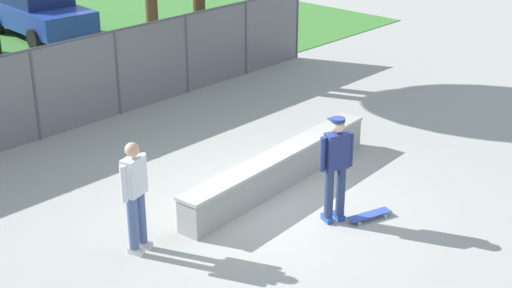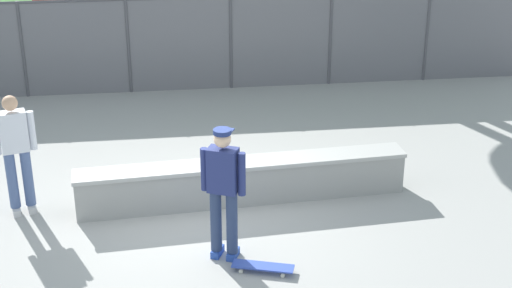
% 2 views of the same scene
% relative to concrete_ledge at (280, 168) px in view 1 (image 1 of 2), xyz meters
% --- Properties ---
extents(ground_plane, '(80.00, 80.00, 0.00)m').
position_rel_concrete_ledge_xyz_m(ground_plane, '(-0.74, -0.68, -0.33)').
color(ground_plane, '#9E9E99').
extents(concrete_ledge, '(5.02, 0.85, 0.66)m').
position_rel_concrete_ledge_xyz_m(concrete_ledge, '(0.00, 0.00, 0.00)').
color(concrete_ledge, '#999993').
rests_on(concrete_ledge, ground).
extents(skateboarder, '(0.56, 0.39, 1.84)m').
position_rel_concrete_ledge_xyz_m(skateboarder, '(-0.42, -1.57, 0.70)').
color(skateboarder, '#2647A5').
rests_on(skateboarder, ground).
extents(skateboard, '(0.82, 0.44, 0.09)m').
position_rel_concrete_ledge_xyz_m(skateboard, '(0.04, -1.98, -0.26)').
color(skateboard, '#334CB2').
rests_on(skateboard, ground).
extents(chainlink_fence, '(14.89, 0.07, 1.99)m').
position_rel_concrete_ledge_xyz_m(chainlink_fence, '(-0.74, 5.18, 0.74)').
color(chainlink_fence, '#4C4C51').
rests_on(chainlink_fence, ground).
extents(car_blue, '(2.28, 4.34, 1.66)m').
position_rel_concrete_ledge_xyz_m(car_blue, '(3.01, 12.74, 0.51)').
color(car_blue, '#233D9E').
rests_on(car_blue, ground).
extents(bystander, '(0.58, 0.35, 1.82)m').
position_rel_concrete_ledge_xyz_m(bystander, '(-3.26, 0.06, 0.68)').
color(bystander, beige).
rests_on(bystander, ground).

